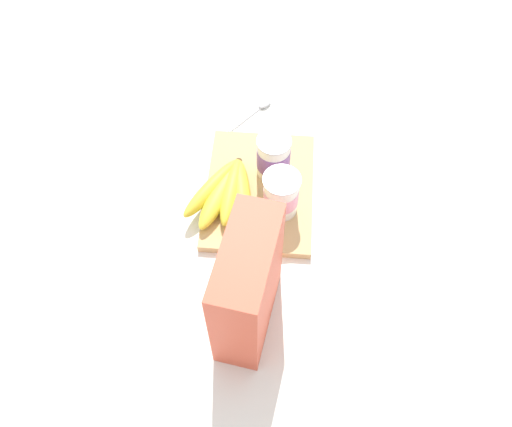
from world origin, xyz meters
TOP-DOWN VIEW (x-y plane):
  - ground_plane at (0.00, 0.00)m, footprint 2.40×2.40m
  - cutting_board at (0.00, 0.00)m, footprint 0.30×0.22m
  - cereal_box at (0.27, -0.00)m, footprint 0.20×0.11m
  - yogurt_cup_front at (-0.05, 0.02)m, footprint 0.07×0.07m
  - yogurt_cup_back at (0.05, 0.04)m, footprint 0.07×0.07m
  - banana_bunch at (0.03, -0.06)m, footprint 0.19×0.15m
  - spoon at (-0.23, -0.02)m, footprint 0.11×0.10m

SIDE VIEW (x-z plane):
  - ground_plane at x=0.00m, z-range 0.00..0.00m
  - spoon at x=-0.23m, z-range 0.00..0.01m
  - cutting_board at x=0.00m, z-range 0.00..0.02m
  - banana_bunch at x=0.03m, z-range 0.02..0.06m
  - yogurt_cup_front at x=-0.05m, z-range 0.02..0.11m
  - yogurt_cup_back at x=0.05m, z-range 0.02..0.11m
  - cereal_box at x=0.27m, z-range 0.00..0.24m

